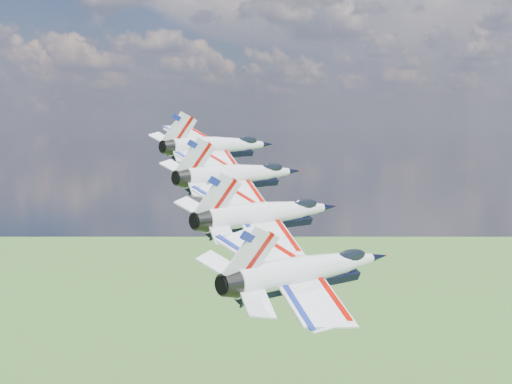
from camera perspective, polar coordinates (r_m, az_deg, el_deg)
The scene contains 4 objects.
jet_0 at distance 86.15m, azimuth -2.78°, elevation 3.74°, with size 11.65×17.25×5.15m, color white, non-canonical shape.
jet_1 at distance 74.66m, azimuth -1.07°, elevation 1.44°, with size 11.65×17.25×5.15m, color white, non-canonical shape.
jet_2 at distance 63.44m, azimuth 1.26°, elevation -1.69°, with size 11.65×17.25×5.15m, color white, non-canonical shape.
jet_3 at distance 52.62m, azimuth 4.57°, elevation -6.13°, with size 11.65×17.25×5.15m, color white, non-canonical shape.
Camera 1 is at (25.87, -62.08, 157.88)m, focal length 50.00 mm.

